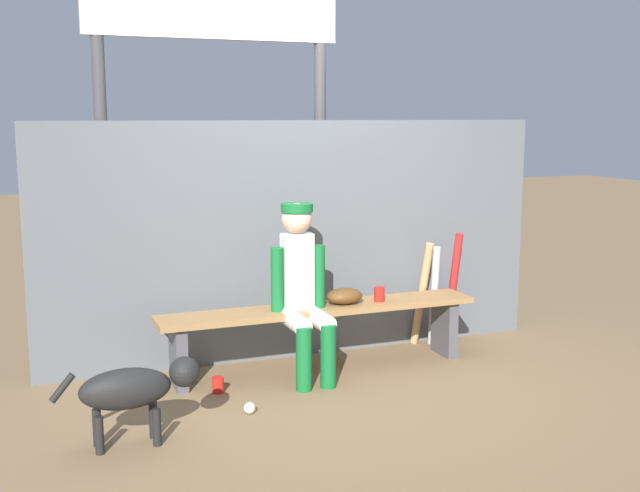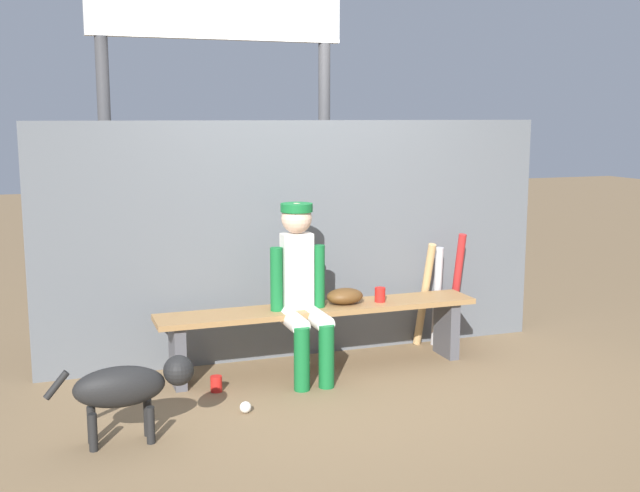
# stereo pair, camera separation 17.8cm
# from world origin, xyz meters

# --- Properties ---
(ground_plane) EXTENTS (30.00, 30.00, 0.00)m
(ground_plane) POSITION_xyz_m (0.00, 0.00, 0.00)
(ground_plane) COLOR brown
(chainlink_fence) EXTENTS (4.05, 0.03, 1.84)m
(chainlink_fence) POSITION_xyz_m (0.00, 0.40, 0.92)
(chainlink_fence) COLOR #595E63
(chainlink_fence) RESTS_ON ground_plane
(dugout_bench) EXTENTS (2.41, 0.36, 0.49)m
(dugout_bench) POSITION_xyz_m (0.00, 0.00, 0.38)
(dugout_bench) COLOR olive
(dugout_bench) RESTS_ON ground_plane
(player_seated) EXTENTS (0.41, 0.55, 1.26)m
(player_seated) POSITION_xyz_m (-0.18, -0.11, 0.68)
(player_seated) COLOR silver
(player_seated) RESTS_ON ground_plane
(baseball_glove) EXTENTS (0.28, 0.20, 0.12)m
(baseball_glove) POSITION_xyz_m (0.20, 0.00, 0.55)
(baseball_glove) COLOR #593819
(baseball_glove) RESTS_ON dugout_bench
(bat_wood_tan) EXTENTS (0.08, 0.28, 0.88)m
(bat_wood_tan) POSITION_xyz_m (0.99, 0.25, 0.44)
(bat_wood_tan) COLOR tan
(bat_wood_tan) RESTS_ON ground_plane
(bat_aluminum_silver) EXTENTS (0.07, 0.13, 0.83)m
(bat_aluminum_silver) POSITION_xyz_m (1.11, 0.26, 0.41)
(bat_aluminum_silver) COLOR #B7B7BC
(bat_aluminum_silver) RESTS_ON ground_plane
(bat_aluminum_red) EXTENTS (0.08, 0.22, 0.93)m
(bat_aluminum_red) POSITION_xyz_m (1.28, 0.26, 0.47)
(bat_aluminum_red) COLOR #B22323
(bat_aluminum_red) RESTS_ON ground_plane
(baseball) EXTENTS (0.07, 0.07, 0.07)m
(baseball) POSITION_xyz_m (-0.74, -0.66, 0.04)
(baseball) COLOR white
(baseball) RESTS_ON ground_plane
(cup_on_ground) EXTENTS (0.08, 0.08, 0.11)m
(cup_on_ground) POSITION_xyz_m (-0.83, -0.21, 0.06)
(cup_on_ground) COLOR red
(cup_on_ground) RESTS_ON ground_plane
(cup_on_bench) EXTENTS (0.08, 0.08, 0.11)m
(cup_on_bench) POSITION_xyz_m (0.47, -0.02, 0.54)
(cup_on_bench) COLOR red
(cup_on_bench) RESTS_ON dugout_bench
(scoreboard) EXTENTS (2.32, 0.27, 3.59)m
(scoreboard) POSITION_xyz_m (-0.44, 1.03, 2.53)
(scoreboard) COLOR #3F3F42
(scoreboard) RESTS_ON ground_plane
(dog) EXTENTS (0.84, 0.20, 0.49)m
(dog) POSITION_xyz_m (-1.47, -0.88, 0.34)
(dog) COLOR black
(dog) RESTS_ON ground_plane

